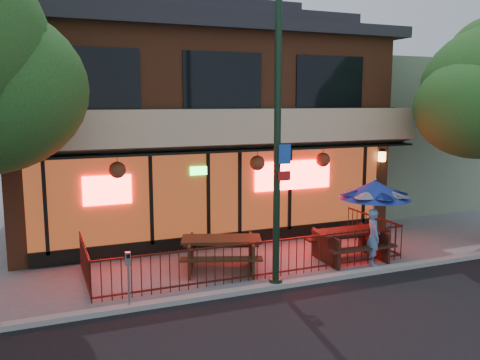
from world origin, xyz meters
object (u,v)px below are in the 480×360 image
at_px(picnic_table_left, 221,249).
at_px(street_light, 277,156).
at_px(patio_umbrella, 375,190).
at_px(picnic_table_right, 350,240).
at_px(pedestrian, 373,237).
at_px(parking_meter_near, 128,271).

bearing_deg(picnic_table_left, street_light, -63.37).
height_order(picnic_table_left, patio_umbrella, patio_umbrella).
relative_size(picnic_table_left, picnic_table_right, 1.20).
bearing_deg(street_light, picnic_table_left, 116.63).
height_order(pedestrian, parking_meter_near, pedestrian).
distance_m(picnic_table_right, parking_meter_near, 6.45).
height_order(picnic_table_left, pedestrian, pedestrian).
xyz_separation_m(picnic_table_left, parking_meter_near, (-2.69, -1.68, 0.29)).
height_order(patio_umbrella, pedestrian, patio_umbrella).
relative_size(picnic_table_right, parking_meter_near, 1.60).
bearing_deg(patio_umbrella, parking_meter_near, -170.55).
relative_size(street_light, pedestrian, 4.53).
bearing_deg(parking_meter_near, patio_umbrella, 9.45).
bearing_deg(picnic_table_right, street_light, -158.78).
bearing_deg(parking_meter_near, street_light, 1.27).
relative_size(picnic_table_right, patio_umbrella, 0.90).
xyz_separation_m(street_light, pedestrian, (3.16, 0.50, -2.38)).
bearing_deg(picnic_table_left, pedestrian, -15.48).
bearing_deg(pedestrian, picnic_table_right, 46.50).
relative_size(street_light, picnic_table_right, 3.41).
distance_m(patio_umbrella, parking_meter_near, 7.27).
bearing_deg(parking_meter_near, pedestrian, 4.98).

